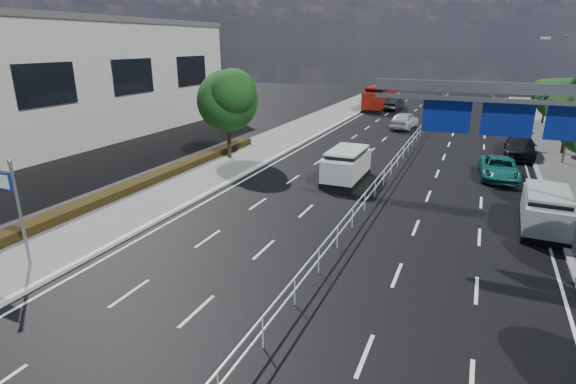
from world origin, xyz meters
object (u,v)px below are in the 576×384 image
at_px(overhead_gantry, 528,114).
at_px(parked_car_dark, 520,146).
at_px(toilet_sign, 8,195).
at_px(parked_car_teal, 499,168).
at_px(white_minivan, 347,165).
at_px(near_car_dark, 393,104).
at_px(near_car_silver, 404,120).
at_px(red_bus, 380,97).
at_px(silver_minivan, 545,210).

relative_size(overhead_gantry, parked_car_dark, 1.90).
xyz_separation_m(toilet_sign, parked_car_dark, (19.03, 27.53, -2.16)).
bearing_deg(parked_car_teal, parked_car_dark, 73.22).
relative_size(toilet_sign, white_minivan, 0.92).
height_order(toilet_sign, near_car_dark, toilet_sign).
height_order(near_car_silver, near_car_dark, near_car_silver).
distance_m(near_car_dark, parked_car_teal, 31.03).
bearing_deg(parked_car_teal, white_minivan, -157.93).
height_order(overhead_gantry, white_minivan, overhead_gantry).
distance_m(red_bus, parked_car_dark, 26.99).
xyz_separation_m(white_minivan, parked_car_teal, (8.91, 4.39, -0.34)).
bearing_deg(overhead_gantry, red_bus, 109.82).
height_order(toilet_sign, parked_car_teal, toilet_sign).
bearing_deg(red_bus, near_car_dark, -13.68).
height_order(overhead_gantry, red_bus, overhead_gantry).
bearing_deg(red_bus, silver_minivan, -66.36).
xyz_separation_m(silver_minivan, parked_car_dark, (-0.23, 15.35, -0.15)).
xyz_separation_m(toilet_sign, near_car_dark, (5.36, 49.07, -2.12)).
distance_m(red_bus, near_car_dark, 2.11).
height_order(white_minivan, parked_car_dark, white_minivan).
height_order(toilet_sign, red_bus, toilet_sign).
relative_size(red_bus, near_car_silver, 2.05).
height_order(silver_minivan, parked_car_teal, silver_minivan).
distance_m(near_car_silver, near_car_dark, 13.39).
xyz_separation_m(parked_car_teal, parked_car_dark, (1.57, 7.03, 0.11)).
height_order(near_car_dark, parked_car_teal, near_car_dark).
bearing_deg(near_car_silver, near_car_dark, -68.23).
distance_m(silver_minivan, parked_car_teal, 8.51).
bearing_deg(parked_car_dark, near_car_silver, 141.86).
height_order(silver_minivan, parked_car_dark, silver_minivan).
height_order(parked_car_teal, parked_car_dark, parked_car_dark).
relative_size(parked_car_teal, parked_car_dark, 0.90).
distance_m(white_minivan, silver_minivan, 11.41).
bearing_deg(silver_minivan, near_car_dark, 112.98).
bearing_deg(toilet_sign, near_car_dark, 83.77).
bearing_deg(overhead_gantry, silver_minivan, 53.79).
height_order(toilet_sign, near_car_silver, toilet_sign).
bearing_deg(near_car_silver, parked_car_dark, 146.08).
distance_m(overhead_gantry, silver_minivan, 5.37).
xyz_separation_m(red_bus, parked_car_teal, (14.00, -29.06, -0.91)).
xyz_separation_m(white_minivan, silver_minivan, (10.71, -3.92, -0.08)).
xyz_separation_m(overhead_gantry, near_car_dark, (-12.33, 39.02, -4.78)).
bearing_deg(overhead_gantry, parked_car_teal, 91.32).
distance_m(near_car_dark, parked_car_dark, 25.51).
relative_size(near_car_dark, silver_minivan, 1.08).
bearing_deg(silver_minivan, red_bus, 115.25).
distance_m(near_car_silver, parked_car_dark, 13.31).
bearing_deg(parked_car_teal, overhead_gantry, -92.85).
xyz_separation_m(near_car_silver, silver_minivan, (10.36, -23.97, 0.08)).
distance_m(red_bus, parked_car_teal, 32.27).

